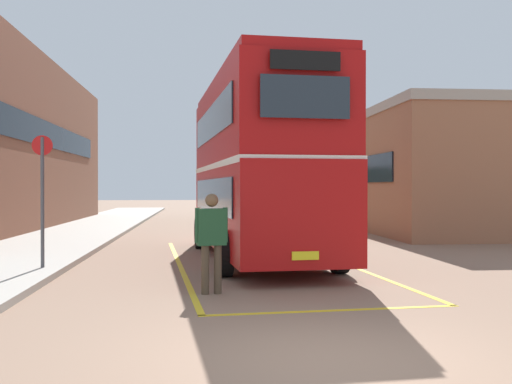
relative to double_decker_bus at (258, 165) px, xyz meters
name	(u,v)px	position (x,y,z in m)	size (l,w,h in m)	color
ground_plane	(243,241)	(-0.04, 5.06, -2.51)	(135.60, 135.60, 0.00)	#846651
sidewalk_left	(68,235)	(-6.54, 7.46, -2.44)	(4.00, 57.60, 0.14)	#A39E93
depot_building_right	(428,172)	(9.06, 11.06, 0.09)	(7.32, 15.54, 5.19)	#9E6647
double_decker_bus	(258,165)	(0.00, 0.00, 0.00)	(3.43, 9.82, 4.75)	black
single_deck_bus	(270,192)	(2.59, 18.67, -0.87)	(2.90, 8.57, 3.02)	black
pedestrian_boarding	(212,235)	(-1.33, -5.13, -1.46)	(0.59, 0.32, 1.80)	#473828
bus_stop_sign	(42,189)	(-5.00, -2.28, -0.63)	(0.43, 0.16, 2.91)	#4C4C51
bay_marking_yellow	(269,268)	(0.08, -1.84, -2.51)	(5.20, 12.00, 0.01)	gold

